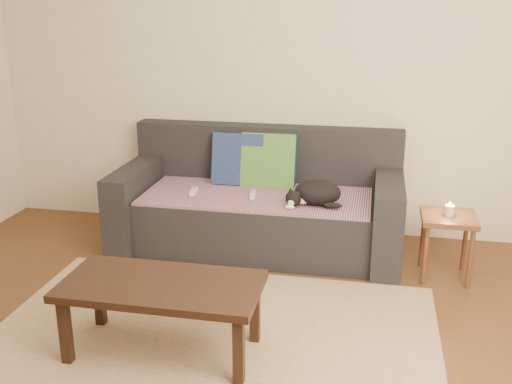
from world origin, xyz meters
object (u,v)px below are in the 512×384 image
(coffee_table, at_px, (162,292))
(sofa, at_px, (259,207))
(wii_remote_a, at_px, (194,191))
(cat, at_px, (315,193))
(wii_remote_b, at_px, (253,195))
(side_table, at_px, (448,226))

(coffee_table, bearing_deg, sofa, 82.18)
(sofa, height_order, wii_remote_a, sofa)
(wii_remote_a, bearing_deg, sofa, -75.11)
(cat, bearing_deg, sofa, 159.03)
(wii_remote_b, distance_m, side_table, 1.37)
(wii_remote_b, xyz_separation_m, coffee_table, (-0.20, -1.39, -0.09))
(sofa, xyz_separation_m, side_table, (1.34, -0.29, 0.06))
(cat, xyz_separation_m, coffee_table, (-0.66, -1.32, -0.16))
(side_table, xyz_separation_m, coffee_table, (-1.55, -1.26, -0.00))
(cat, distance_m, wii_remote_a, 0.91)
(cat, height_order, wii_remote_a, cat)
(wii_remote_a, height_order, side_table, wii_remote_a)
(sofa, relative_size, coffee_table, 2.03)
(side_table, height_order, coffee_table, side_table)
(wii_remote_b, bearing_deg, coffee_table, 165.28)
(cat, height_order, wii_remote_b, cat)
(sofa, distance_m, wii_remote_b, 0.22)
(cat, relative_size, wii_remote_a, 2.69)
(wii_remote_a, relative_size, wii_remote_b, 1.00)
(wii_remote_a, relative_size, side_table, 0.34)
(cat, bearing_deg, side_table, 3.23)
(wii_remote_b, bearing_deg, cat, -106.17)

